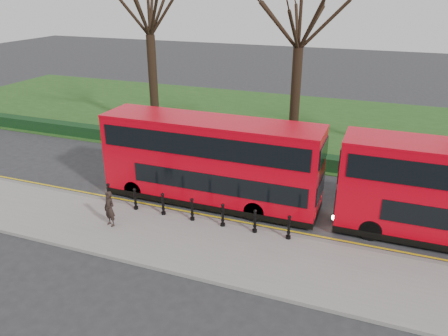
% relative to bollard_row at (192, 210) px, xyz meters
% --- Properties ---
extents(ground, '(120.00, 120.00, 0.00)m').
position_rel_bollard_row_xyz_m(ground, '(-0.13, 1.35, -0.65)').
color(ground, '#28282B').
rests_on(ground, ground).
extents(pavement, '(60.00, 4.00, 0.15)m').
position_rel_bollard_row_xyz_m(pavement, '(-0.13, -1.65, -0.58)').
color(pavement, gray).
rests_on(pavement, ground).
extents(kerb, '(60.00, 0.25, 0.16)m').
position_rel_bollard_row_xyz_m(kerb, '(-0.13, 0.35, -0.58)').
color(kerb, slate).
rests_on(kerb, ground).
extents(grass_verge, '(60.00, 18.00, 0.06)m').
position_rel_bollard_row_xyz_m(grass_verge, '(-0.13, 16.35, -0.62)').
color(grass_verge, '#224717').
rests_on(grass_verge, ground).
extents(hedge, '(60.00, 0.90, 0.80)m').
position_rel_bollard_row_xyz_m(hedge, '(-0.13, 8.15, -0.25)').
color(hedge, black).
rests_on(hedge, ground).
extents(yellow_line_outer, '(60.00, 0.10, 0.01)m').
position_rel_bollard_row_xyz_m(yellow_line_outer, '(-0.13, 0.65, -0.64)').
color(yellow_line_outer, yellow).
rests_on(yellow_line_outer, ground).
extents(yellow_line_inner, '(60.00, 0.10, 0.01)m').
position_rel_bollard_row_xyz_m(yellow_line_inner, '(-0.13, 0.85, -0.64)').
color(yellow_line_inner, yellow).
rests_on(yellow_line_inner, ground).
extents(tree_left, '(7.69, 7.69, 12.01)m').
position_rel_bollard_row_xyz_m(tree_left, '(-8.13, 11.35, 8.08)').
color(tree_left, black).
rests_on(tree_left, ground).
extents(tree_mid, '(7.23, 7.23, 11.30)m').
position_rel_bollard_row_xyz_m(tree_mid, '(1.87, 11.35, 7.56)').
color(tree_mid, black).
rests_on(tree_mid, ground).
extents(bollard_row, '(8.67, 0.15, 1.00)m').
position_rel_bollard_row_xyz_m(bollard_row, '(0.00, 0.00, 0.00)').
color(bollard_row, black).
rests_on(bollard_row, pavement).
extents(bus_lead, '(10.25, 2.36, 4.08)m').
position_rel_bollard_row_xyz_m(bus_lead, '(-0.05, 2.19, 1.40)').
color(bus_lead, red).
rests_on(bus_lead, ground).
extents(pedestrian, '(0.65, 0.53, 1.56)m').
position_rel_bollard_row_xyz_m(pedestrian, '(-3.05, -1.65, 0.28)').
color(pedestrian, black).
rests_on(pedestrian, pavement).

